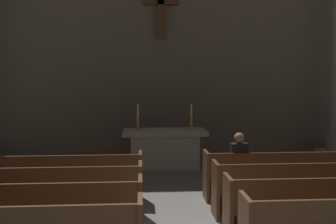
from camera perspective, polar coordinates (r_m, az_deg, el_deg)
pew_left_row_2 at (r=6.09m, az=-21.88°, el=-13.51°), size 3.69×0.50×0.95m
pew_left_row_3 at (r=6.96m, az=-19.44°, el=-11.09°), size 3.69×0.50×0.95m
pew_left_row_4 at (r=7.85m, az=-17.57°, el=-9.20°), size 3.69×0.50×0.95m
pew_right_row_3 at (r=7.39m, az=21.14°, el=-10.20°), size 3.69×0.50×0.95m
pew_right_row_4 at (r=8.23m, az=18.30°, el=-8.56°), size 3.69×0.50×0.95m
altar at (r=10.37m, az=-0.48°, el=-5.18°), size 2.20×0.90×1.01m
candlestick_left at (r=10.25m, az=-4.39°, el=-1.41°), size 0.16×0.16×0.67m
candlestick_right at (r=10.33m, az=3.40°, el=-1.35°), size 0.16×0.16×0.67m
apse_with_cross at (r=12.49m, az=-1.12°, el=12.62°), size 11.84×0.45×8.04m
lone_worshipper at (r=7.85m, az=10.11°, el=-7.42°), size 0.32×0.43×1.32m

